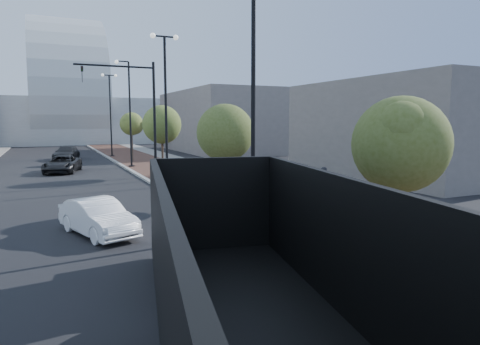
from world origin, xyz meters
name	(u,v)px	position (x,y,z in m)	size (l,w,h in m)	color
sidewalk	(149,160)	(3.50, 40.00, 0.06)	(7.00, 140.00, 0.12)	#4C2D23
concrete_strip	(175,159)	(6.20, 40.00, 0.07)	(2.40, 140.00, 0.13)	slate
curb	(115,161)	(0.00, 40.00, 0.07)	(0.30, 140.00, 0.14)	gray
dump_truck	(222,264)	(-3.27, 3.50, 1.42)	(5.06, 13.55, 3.37)	black
white_sedan	(98,217)	(-4.62, 12.07, 0.65)	(1.38, 3.96, 1.31)	white
dark_car_mid	(62,164)	(-5.07, 32.73, 0.68)	(2.25, 4.87, 1.35)	black
dark_car_far	(66,153)	(-4.25, 44.46, 0.71)	(1.99, 4.90, 1.42)	black
pedestrian	(323,185)	(6.33, 13.67, 0.91)	(0.66, 0.44, 1.82)	black
streetlight_1	(250,114)	(0.49, 10.00, 4.34)	(1.44, 0.56, 9.21)	black
streetlight_2	(166,109)	(0.60, 22.00, 4.82)	(1.72, 0.56, 9.28)	black
streetlight_3	(129,118)	(0.49, 34.00, 4.34)	(1.44, 0.56, 9.21)	black
streetlight_4	(111,114)	(0.60, 46.00, 4.82)	(1.72, 0.56, 9.28)	black
traffic_mast	(141,108)	(-0.30, 25.00, 4.98)	(5.09, 0.20, 8.00)	black
tree_0	(401,145)	(1.65, 4.02, 3.53)	(2.38, 2.33, 4.71)	#382619
tree_1	(226,133)	(1.65, 15.02, 3.54)	(2.73, 2.73, 4.91)	#382619
tree_2	(162,125)	(1.65, 27.02, 3.82)	(2.82, 2.82, 5.24)	#382619
tree_3	(132,124)	(1.65, 39.02, 3.79)	(2.33, 2.27, 4.94)	#382619
convention_center	(68,111)	(-2.00, 85.00, 6.00)	(50.00, 30.00, 50.00)	#A0A7AA
commercial_block_ne	(224,121)	(16.00, 50.00, 4.00)	(12.00, 22.00, 8.00)	slate
commercial_block_e	(403,129)	(18.00, 20.00, 3.50)	(10.00, 16.00, 7.00)	#615A58
utility_cover_1	(325,237)	(2.40, 8.00, 0.13)	(0.50, 0.50, 0.02)	black
utility_cover_2	(212,190)	(2.40, 19.00, 0.13)	(0.50, 0.50, 0.02)	black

